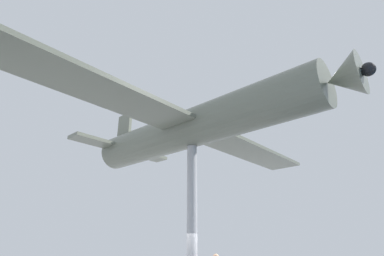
# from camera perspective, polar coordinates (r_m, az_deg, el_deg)

# --- Properties ---
(support_pylon_central) EXTENTS (0.43, 0.43, 6.20)m
(support_pylon_central) POSITION_cam_1_polar(r_m,az_deg,el_deg) (12.84, -0.00, -16.79)
(support_pylon_central) COLOR #B7B7BC
(support_pylon_central) RESTS_ON ground_plane
(suspended_airplane) EXTENTS (19.20, 13.66, 3.16)m
(suspended_airplane) POSITION_cam_1_polar(r_m,az_deg,el_deg) (13.67, 0.53, 0.23)
(suspended_airplane) COLOR slate
(suspended_airplane) RESTS_ON support_pylon_central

